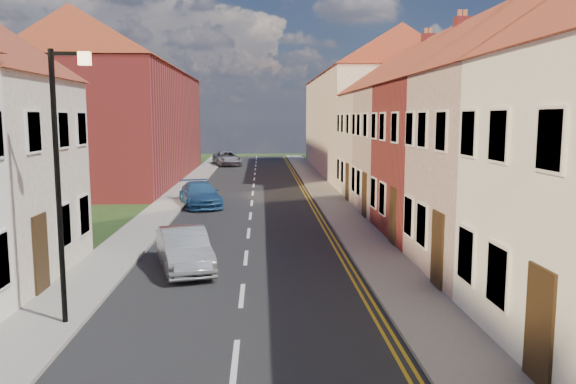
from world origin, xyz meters
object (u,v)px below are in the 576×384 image
lamppost (61,170)px  car_distant (227,158)px  car_far (200,194)px  car_mid (184,249)px

lamppost → car_distant: (1.02, 42.34, -2.85)m
car_far → car_distant: (-0.10, 25.25, 0.05)m
lamppost → car_far: bearing=86.3°
car_distant → car_mid: bearing=-101.6°
car_far → car_distant: size_ratio=0.89×
lamppost → car_far: size_ratio=1.36×
car_mid → car_distant: car_distant is taller
car_distant → lamppost: bearing=-104.4°
car_mid → car_distant: 37.66m
car_far → car_distant: bearing=74.6°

